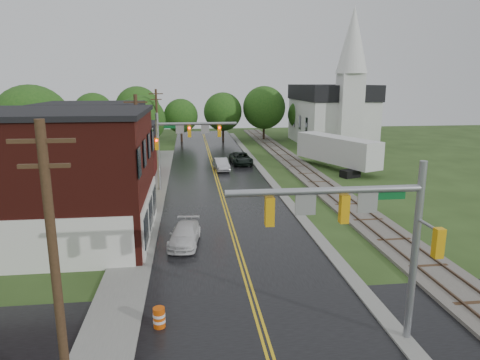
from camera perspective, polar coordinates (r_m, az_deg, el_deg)
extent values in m
cube|color=black|center=(43.48, -3.00, -0.23)|extent=(10.00, 90.00, 0.02)
cube|color=black|center=(17.61, 3.72, -21.57)|extent=(60.00, 9.00, 0.02)
cube|color=gray|center=(48.96, 2.91, 1.28)|extent=(0.80, 70.00, 0.12)
cube|color=gray|center=(38.70, -11.69, -2.18)|extent=(2.40, 50.00, 0.12)
cube|color=#4D1610|center=(29.52, -25.91, 0.02)|extent=(14.00, 10.00, 8.00)
cube|color=silver|center=(28.65, -11.92, -4.48)|extent=(0.10, 9.50, 3.00)
cube|color=black|center=(28.97, -26.73, 8.04)|extent=(14.30, 10.30, 0.30)
cube|color=tan|center=(39.68, -18.72, 2.52)|extent=(8.00, 7.00, 6.40)
cube|color=#3F0F0C|center=(48.40, -15.36, 3.34)|extent=(7.00, 6.00, 4.40)
cube|color=silver|center=(71.27, 11.92, 7.57)|extent=(10.00, 16.00, 7.00)
cube|color=black|center=(71.00, 12.11, 11.35)|extent=(10.40, 16.40, 2.40)
cube|color=silver|center=(63.61, 14.32, 8.63)|extent=(3.20, 3.20, 11.00)
cone|color=silver|center=(63.69, 14.85, 17.62)|extent=(4.40, 4.40, 9.00)
cube|color=#59544C|center=(49.91, 8.13, 1.51)|extent=(3.20, 80.00, 0.20)
cube|color=#4C3828|center=(49.71, 7.33, 1.65)|extent=(0.10, 80.00, 0.12)
cube|color=#4C3828|center=(50.07, 8.93, 1.68)|extent=(0.10, 80.00, 0.12)
cylinder|color=gray|center=(17.71, 22.26, -9.15)|extent=(0.28, 0.28, 7.20)
cylinder|color=gray|center=(15.48, 11.36, -1.41)|extent=(7.20, 0.26, 0.26)
cube|color=orange|center=(15.90, 13.72, -3.76)|extent=(0.32, 0.30, 1.05)
cube|color=orange|center=(15.17, 3.96, -4.22)|extent=(0.32, 0.30, 1.05)
cube|color=gray|center=(16.16, 16.63, -2.93)|extent=(0.75, 0.06, 0.75)
cube|color=gray|center=(15.40, 8.72, -3.30)|extent=(0.75, 0.06, 0.75)
cube|color=#0C5926|center=(16.40, 19.00, -1.97)|extent=(1.40, 0.04, 0.30)
cylinder|color=gray|center=(39.84, -10.84, 3.60)|extent=(0.28, 0.28, 7.20)
cylinder|color=gray|center=(39.41, -5.74, 7.48)|extent=(7.20, 0.26, 0.26)
cube|color=orange|center=(39.48, -6.76, 6.44)|extent=(0.32, 0.30, 1.05)
cube|color=orange|center=(39.58, -2.78, 6.54)|extent=(0.32, 0.30, 1.05)
cube|color=gray|center=(39.47, -8.03, 6.70)|extent=(0.75, 0.06, 0.75)
cube|color=gray|center=(39.49, -4.67, 6.78)|extent=(0.75, 0.06, 0.75)
cube|color=#0C5926|center=(39.46, -9.10, 7.03)|extent=(1.40, 0.04, 0.30)
sphere|color=#FF0C0C|center=(39.26, -6.78, 6.89)|extent=(0.20, 0.20, 0.20)
cylinder|color=#382616|center=(14.00, -23.40, -11.22)|extent=(0.28, 0.28, 9.00)
cube|color=#382616|center=(12.97, -24.95, 4.75)|extent=(1.80, 0.12, 0.12)
cube|color=#382616|center=(13.07, -24.66, 1.72)|extent=(1.40, 0.12, 0.12)
cylinder|color=#382616|center=(34.89, -13.41, 3.65)|extent=(0.28, 0.28, 9.00)
cube|color=#382616|center=(34.49, -13.75, 10.05)|extent=(1.80, 0.12, 0.12)
cube|color=#382616|center=(34.53, -13.69, 8.89)|extent=(1.40, 0.12, 0.12)
cylinder|color=#382616|center=(56.63, -10.98, 7.27)|extent=(0.28, 0.28, 9.00)
cube|color=#382616|center=(56.39, -11.15, 11.22)|extent=(1.80, 0.12, 0.12)
cube|color=#382616|center=(56.41, -11.12, 10.51)|extent=(1.40, 0.12, 0.12)
cylinder|color=black|center=(47.50, -25.43, 1.75)|extent=(0.36, 0.36, 3.42)
sphere|color=#1D4814|center=(46.95, -25.93, 6.76)|extent=(7.60, 7.60, 7.60)
sphere|color=#1D4814|center=(46.44, -25.30, 5.93)|extent=(5.32, 5.32, 5.32)
cylinder|color=black|center=(54.11, -18.75, 3.19)|extent=(0.36, 0.36, 2.70)
sphere|color=#1D4814|center=(53.68, -19.01, 6.66)|extent=(6.00, 6.00, 6.00)
sphere|color=#1D4814|center=(53.23, -18.42, 6.08)|extent=(4.20, 4.20, 4.20)
cylinder|color=black|center=(59.18, -12.85, 4.44)|extent=(0.36, 0.36, 2.88)
sphere|color=#1D4814|center=(58.77, -13.02, 7.83)|extent=(6.40, 6.40, 6.40)
sphere|color=#1D4814|center=(58.36, -12.45, 7.27)|extent=(4.48, 4.48, 4.48)
imported|color=black|center=(52.48, 0.13, 2.88)|extent=(2.63, 5.22, 1.42)
imported|color=#A9A9AD|center=(48.95, -2.53, 2.10)|extent=(1.82, 4.26, 1.37)
imported|color=silver|center=(27.14, -7.38, -7.25)|extent=(2.28, 4.47, 1.24)
cube|color=black|center=(46.87, 14.47, 0.84)|extent=(2.23, 1.83, 0.80)
cylinder|color=gray|center=(53.69, 11.64, 2.51)|extent=(0.16, 0.16, 0.80)
cube|color=silver|center=(50.62, 12.79, 3.99)|extent=(6.77, 11.96, 2.96)
cylinder|color=#CC4A09|center=(18.89, -10.73, -17.59)|extent=(0.58, 0.58, 0.88)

